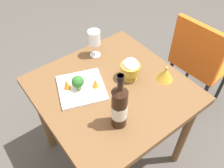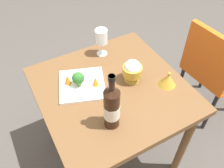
{
  "view_description": "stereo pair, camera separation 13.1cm",
  "coord_description": "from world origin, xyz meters",
  "px_view_note": "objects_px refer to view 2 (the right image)",
  "views": [
    {
      "loc": [
        -0.54,
        -0.72,
        1.72
      ],
      "look_at": [
        0.0,
        0.0,
        0.77
      ],
      "focal_mm": 38.11,
      "sensor_mm": 36.0,
      "label": 1
    },
    {
      "loc": [
        -0.43,
        -0.79,
        1.72
      ],
      "look_at": [
        0.0,
        0.0,
        0.77
      ],
      "focal_mm": 38.11,
      "sensor_mm": 36.0,
      "label": 2
    }
  ],
  "objects_px": {
    "chair_by_wall": "(211,67)",
    "rice_bowl_lid": "(168,80)",
    "wine_glass": "(101,37)",
    "rice_bowl": "(133,71)",
    "broccoli_floret": "(78,78)",
    "carrot_garnish_left": "(67,79)",
    "serving_plate": "(82,85)",
    "carrot_garnish_right": "(95,81)",
    "wine_bottle": "(112,107)"
  },
  "relations": [
    {
      "from": "chair_by_wall",
      "to": "rice_bowl_lid",
      "type": "bearing_deg",
      "value": -81.84
    },
    {
      "from": "wine_glass",
      "to": "rice_bowl",
      "type": "relative_size",
      "value": 1.26
    },
    {
      "from": "wine_glass",
      "to": "rice_bowl",
      "type": "distance_m",
      "value": 0.31
    },
    {
      "from": "wine_glass",
      "to": "broccoli_floret",
      "type": "xyz_separation_m",
      "value": [
        -0.25,
        -0.2,
        -0.06
      ]
    },
    {
      "from": "carrot_garnish_left",
      "to": "rice_bowl_lid",
      "type": "bearing_deg",
      "value": -27.98
    },
    {
      "from": "serving_plate",
      "to": "rice_bowl",
      "type": "bearing_deg",
      "value": -20.1
    },
    {
      "from": "rice_bowl",
      "to": "carrot_garnish_right",
      "type": "distance_m",
      "value": 0.21
    },
    {
      "from": "chair_by_wall",
      "to": "wine_bottle",
      "type": "bearing_deg",
      "value": -82.34
    },
    {
      "from": "rice_bowl",
      "to": "wine_glass",
      "type": "bearing_deg",
      "value": 97.8
    },
    {
      "from": "wine_glass",
      "to": "rice_bowl_lid",
      "type": "bearing_deg",
      "value": -64.87
    },
    {
      "from": "rice_bowl_lid",
      "to": "carrot_garnish_left",
      "type": "height_order",
      "value": "rice_bowl_lid"
    },
    {
      "from": "broccoli_floret",
      "to": "carrot_garnish_left",
      "type": "distance_m",
      "value": 0.06
    },
    {
      "from": "broccoli_floret",
      "to": "carrot_garnish_right",
      "type": "relative_size",
      "value": 1.4
    },
    {
      "from": "wine_glass",
      "to": "carrot_garnish_left",
      "type": "xyz_separation_m",
      "value": [
        -0.29,
        -0.16,
        -0.08
      ]
    },
    {
      "from": "serving_plate",
      "to": "rice_bowl_lid",
      "type": "bearing_deg",
      "value": -27.41
    },
    {
      "from": "wine_glass",
      "to": "broccoli_floret",
      "type": "height_order",
      "value": "wine_glass"
    },
    {
      "from": "rice_bowl_lid",
      "to": "carrot_garnish_left",
      "type": "bearing_deg",
      "value": 152.02
    },
    {
      "from": "rice_bowl",
      "to": "broccoli_floret",
      "type": "relative_size",
      "value": 1.65
    },
    {
      "from": "wine_bottle",
      "to": "carrot_garnish_right",
      "type": "xyz_separation_m",
      "value": [
        0.04,
        0.26,
        -0.08
      ]
    },
    {
      "from": "wine_bottle",
      "to": "rice_bowl_lid",
      "type": "height_order",
      "value": "wine_bottle"
    },
    {
      "from": "chair_by_wall",
      "to": "serving_plate",
      "type": "relative_size",
      "value": 2.65
    },
    {
      "from": "rice_bowl_lid",
      "to": "carrot_garnish_left",
      "type": "distance_m",
      "value": 0.56
    },
    {
      "from": "chair_by_wall",
      "to": "rice_bowl",
      "type": "height_order",
      "value": "rice_bowl"
    },
    {
      "from": "rice_bowl",
      "to": "serving_plate",
      "type": "height_order",
      "value": "rice_bowl"
    },
    {
      "from": "wine_bottle",
      "to": "serving_plate",
      "type": "relative_size",
      "value": 1.02
    },
    {
      "from": "broccoli_floret",
      "to": "chair_by_wall",
      "type": "bearing_deg",
      "value": -5.81
    },
    {
      "from": "wine_glass",
      "to": "rice_bowl_lid",
      "type": "relative_size",
      "value": 1.79
    },
    {
      "from": "rice_bowl",
      "to": "carrot_garnish_right",
      "type": "xyz_separation_m",
      "value": [
        -0.21,
        0.05,
        -0.03
      ]
    },
    {
      "from": "wine_bottle",
      "to": "wine_glass",
      "type": "distance_m",
      "value": 0.54
    },
    {
      "from": "rice_bowl_lid",
      "to": "broccoli_floret",
      "type": "bearing_deg",
      "value": 153.29
    },
    {
      "from": "wine_glass",
      "to": "carrot_garnish_right",
      "type": "distance_m",
      "value": 0.31
    },
    {
      "from": "chair_by_wall",
      "to": "carrot_garnish_right",
      "type": "relative_size",
      "value": 13.89
    },
    {
      "from": "serving_plate",
      "to": "broccoli_floret",
      "type": "distance_m",
      "value": 0.06
    },
    {
      "from": "rice_bowl_lid",
      "to": "wine_bottle",
      "type": "bearing_deg",
      "value": -168.54
    },
    {
      "from": "chair_by_wall",
      "to": "broccoli_floret",
      "type": "xyz_separation_m",
      "value": [
        -0.99,
        0.1,
        0.27
      ]
    },
    {
      "from": "wine_glass",
      "to": "carrot_garnish_left",
      "type": "height_order",
      "value": "wine_glass"
    },
    {
      "from": "wine_bottle",
      "to": "broccoli_floret",
      "type": "relative_size",
      "value": 3.82
    },
    {
      "from": "chair_by_wall",
      "to": "wine_bottle",
      "type": "relative_size",
      "value": 2.6
    },
    {
      "from": "chair_by_wall",
      "to": "wine_glass",
      "type": "bearing_deg",
      "value": -116.39
    },
    {
      "from": "rice_bowl_lid",
      "to": "serving_plate",
      "type": "height_order",
      "value": "rice_bowl_lid"
    },
    {
      "from": "rice_bowl",
      "to": "wine_bottle",
      "type": "bearing_deg",
      "value": -140.24
    },
    {
      "from": "chair_by_wall",
      "to": "wine_glass",
      "type": "relative_size",
      "value": 4.75
    },
    {
      "from": "wine_glass",
      "to": "serving_plate",
      "type": "xyz_separation_m",
      "value": [
        -0.23,
        -0.2,
        -0.12
      ]
    },
    {
      "from": "rice_bowl",
      "to": "rice_bowl_lid",
      "type": "relative_size",
      "value": 1.42
    },
    {
      "from": "rice_bowl",
      "to": "carrot_garnish_right",
      "type": "height_order",
      "value": "rice_bowl"
    },
    {
      "from": "rice_bowl",
      "to": "rice_bowl_lid",
      "type": "distance_m",
      "value": 0.2
    },
    {
      "from": "broccoli_floret",
      "to": "carrot_garnish_left",
      "type": "height_order",
      "value": "broccoli_floret"
    },
    {
      "from": "serving_plate",
      "to": "broccoli_floret",
      "type": "xyz_separation_m",
      "value": [
        -0.02,
        0.0,
        0.06
      ]
    },
    {
      "from": "wine_bottle",
      "to": "wine_glass",
      "type": "bearing_deg",
      "value": 67.88
    },
    {
      "from": "chair_by_wall",
      "to": "serving_plate",
      "type": "height_order",
      "value": "chair_by_wall"
    }
  ]
}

